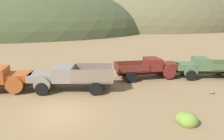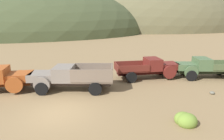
% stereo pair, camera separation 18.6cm
% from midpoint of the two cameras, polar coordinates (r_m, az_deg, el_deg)
% --- Properties ---
extents(ground_plane, '(300.00, 300.00, 0.00)m').
position_cam_midpoint_polar(ground_plane, '(12.49, -14.71, -11.87)').
color(ground_plane, olive).
extents(hill_far_left, '(93.25, 75.87, 36.14)m').
position_cam_midpoint_polar(hill_far_left, '(87.07, -23.10, 9.91)').
color(hill_far_left, '#424C2D').
rests_on(hill_far_left, ground).
extents(hill_distant, '(88.56, 58.25, 41.76)m').
position_cam_midpoint_polar(hill_distant, '(99.55, 10.17, 11.29)').
color(hill_distant, brown).
rests_on(hill_distant, ground).
extents(truck_primer_gray, '(6.62, 3.18, 1.91)m').
position_cam_midpoint_polar(truck_primer_gray, '(15.79, -12.45, -2.03)').
color(truck_primer_gray, '#3D322D').
rests_on(truck_primer_gray, ground).
extents(truck_oxblood, '(5.86, 2.39, 1.89)m').
position_cam_midpoint_polar(truck_oxblood, '(18.89, 11.33, 0.67)').
color(truck_oxblood, black).
rests_on(truck_oxblood, ground).
extents(truck_weathered_green, '(5.93, 3.04, 1.89)m').
position_cam_midpoint_polar(truck_weathered_green, '(20.48, 24.52, 0.65)').
color(truck_weathered_green, '#232B1B').
rests_on(truck_weathered_green, ground).
extents(bush_front_right, '(1.09, 1.18, 0.84)m').
position_cam_midpoint_polar(bush_front_right, '(11.63, 20.59, -13.21)').
color(bush_front_right, olive).
rests_on(bush_front_right, ground).
extents(bush_lone_scrub, '(0.77, 0.79, 0.59)m').
position_cam_midpoint_polar(bush_lone_scrub, '(22.85, 15.47, 0.64)').
color(bush_lone_scrub, olive).
rests_on(bush_lone_scrub, ground).
extents(rock_small, '(0.37, 0.35, 0.22)m').
position_cam_midpoint_polar(rock_small, '(16.68, 26.89, -5.80)').
color(rock_small, '#656355').
rests_on(rock_small, ground).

